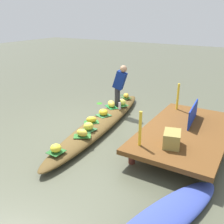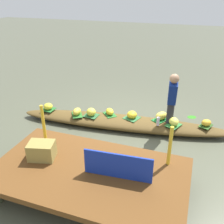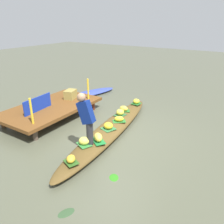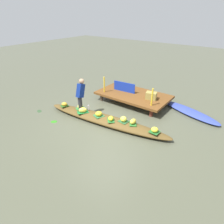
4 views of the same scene
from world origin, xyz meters
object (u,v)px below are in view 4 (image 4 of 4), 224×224
Objects in this scene: vendor_boat at (105,120)px; banana_bunch_4 at (133,121)px; water_bottle at (88,107)px; moored_boat at (190,112)px; banana_bunch_1 at (99,114)px; banana_bunch_6 at (111,118)px; banana_bunch_7 at (64,104)px; banana_bunch_3 at (124,119)px; produce_crate at (151,96)px; banana_bunch_2 at (155,130)px; banana_bunch_5 at (83,110)px; vendor_person at (81,93)px; banana_bunch_0 at (80,106)px; market_banner at (124,87)px.

banana_bunch_4 is at bearing 4.15° from vendor_boat.
moored_boat is at bearing 38.33° from water_bottle.
banana_bunch_1 reaches higher than banana_bunch_4.
banana_bunch_7 is at bearing -175.12° from banana_bunch_6.
banana_bunch_3 reaches higher than banana_bunch_7.
water_bottle is (-3.25, -2.57, 0.27)m from moored_boat.
produce_crate reaches higher than banana_bunch_7.
moored_boat is 2.51m from banana_bunch_2.
banana_bunch_7 is at bearing -171.12° from banana_bunch_4.
moored_boat is (2.37, 2.65, -0.04)m from vendor_boat.
moored_boat is 8.45× the size of banana_bunch_5.
vendor_person is (-0.21, 0.16, 0.60)m from banana_bunch_5.
water_bottle is at bearing 168.19° from vendor_boat.
vendor_boat is at bearing -113.07° from moored_boat.
banana_bunch_0 is 0.36m from water_bottle.
market_banner reaches higher than moored_boat.
water_bottle is (-1.99, -0.14, 0.01)m from banana_bunch_4.
banana_bunch_1 is 0.67m from water_bottle.
water_bottle is (0.34, 0.11, 0.00)m from banana_bunch_0.
banana_bunch_4 is at bearing 7.02° from vendor_person.
vendor_person reaches higher than moored_boat.
banana_bunch_5 is at bearing -125.02° from produce_crate.
banana_bunch_2 is 3.13m from vendor_person.
banana_bunch_1 reaches higher than moored_boat.
moored_boat is 2.09× the size of vendor_person.
water_bottle reaches higher than banana_bunch_1.
market_banner is (-2.99, -0.42, 0.55)m from moored_boat.
vendor_boat is at bearing -169.07° from banana_bunch_4.
vendor_person reaches higher than banana_bunch_2.
banana_bunch_0 is 0.91× the size of banana_bunch_4.
water_bottle is at bearing -122.89° from moored_boat.
banana_bunch_4 is 1.36× the size of water_bottle.
banana_bunch_2 is at bearing 4.60° from vendor_person.
banana_bunch_3 is at bearing 12.28° from banana_bunch_5.
banana_bunch_1 is 2.48m from produce_crate.
moored_boat is 10.76× the size of banana_bunch_3.
moored_boat is 3.40m from banana_bunch_6.
market_banner reaches higher than water_bottle.
vendor_person reaches higher than banana_bunch_6.
banana_bunch_1 is at bearing -168.03° from banana_bunch_3.
banana_bunch_6 is at bearing -0.23° from vendor_person.
produce_crate is (1.66, 2.11, 0.21)m from water_bottle.
produce_crate reaches higher than banana_bunch_6.
produce_crate is at bearing 49.80° from vendor_person.
market_banner is 2.46× the size of produce_crate.
vendor_person reaches higher than market_banner.
vendor_person is (-1.46, 0.01, 0.62)m from banana_bunch_6.
banana_bunch_7 is (-1.02, -0.04, -0.02)m from banana_bunch_5.
banana_bunch_7 is 0.18× the size of vendor_person.
vendor_boat is 1.97m from banana_bunch_2.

